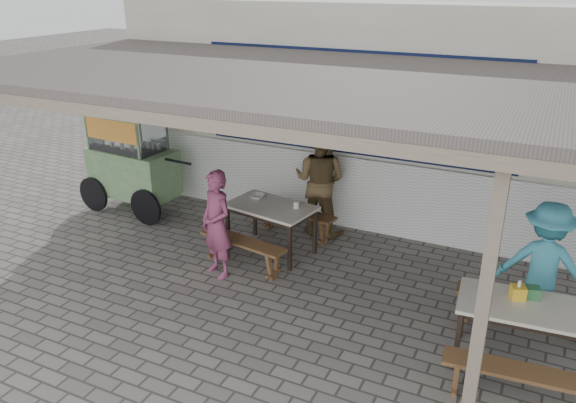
# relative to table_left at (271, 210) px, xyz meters

# --- Properties ---
(ground) EXTENTS (60.00, 60.00, 0.00)m
(ground) POSITION_rel_table_left_xyz_m (0.90, -1.59, -0.67)
(ground) COLOR slate
(ground) RESTS_ON ground
(back_wall) EXTENTS (9.00, 1.28, 3.50)m
(back_wall) POSITION_rel_table_left_xyz_m (0.90, 1.98, 1.05)
(back_wall) COLOR beige
(back_wall) RESTS_ON ground
(warung_roof) EXTENTS (9.00, 4.21, 2.81)m
(warung_roof) POSITION_rel_table_left_xyz_m (0.92, -0.70, 2.04)
(warung_roof) COLOR #4E4643
(warung_roof) RESTS_ON ground
(table_left) EXTENTS (1.36, 0.96, 0.75)m
(table_left) POSITION_rel_table_left_xyz_m (0.00, 0.00, 0.00)
(table_left) COLOR beige
(table_left) RESTS_ON ground
(bench_left_street) EXTENTS (1.38, 0.50, 0.45)m
(bench_left_street) POSITION_rel_table_left_xyz_m (-0.11, -0.65, -0.34)
(bench_left_street) COLOR brown
(bench_left_street) RESTS_ON ground
(bench_left_wall) EXTENTS (1.38, 0.50, 0.45)m
(bench_left_wall) POSITION_rel_table_left_xyz_m (0.11, 0.65, -0.34)
(bench_left_wall) COLOR brown
(bench_left_wall) RESTS_ON ground
(table_right) EXTENTS (1.53, 0.85, 0.75)m
(table_right) POSITION_rel_table_left_xyz_m (3.65, -1.22, 0.00)
(table_right) COLOR beige
(table_right) RESTS_ON ground
(bench_right_street) EXTENTS (1.59, 0.41, 0.45)m
(bench_right_street) POSITION_rel_table_left_xyz_m (3.70, -1.91, -0.33)
(bench_right_street) COLOR brown
(bench_right_street) RESTS_ON ground
(bench_right_wall) EXTENTS (1.59, 0.41, 0.45)m
(bench_right_wall) POSITION_rel_table_left_xyz_m (3.59, -0.54, -0.33)
(bench_right_wall) COLOR brown
(bench_right_wall) RESTS_ON ground
(vendor_cart) EXTENTS (2.21, 0.93, 1.73)m
(vendor_cart) POSITION_rel_table_left_xyz_m (-2.92, 0.42, 0.27)
(vendor_cart) COLOR #7E9E69
(vendor_cart) RESTS_ON ground
(patron_street_side) EXTENTS (0.65, 0.55, 1.51)m
(patron_street_side) POSITION_rel_table_left_xyz_m (-0.34, -0.92, 0.09)
(patron_street_side) COLOR #7E3656
(patron_street_side) RESTS_ON ground
(patron_wall_side) EXTENTS (0.87, 0.68, 1.76)m
(patron_wall_side) POSITION_rel_table_left_xyz_m (0.37, 0.96, 0.21)
(patron_wall_side) COLOR brown
(patron_wall_side) RESTS_ON ground
(patron_right_table) EXTENTS (1.01, 0.60, 1.54)m
(patron_right_table) POSITION_rel_table_left_xyz_m (3.69, -0.27, 0.10)
(patron_right_table) COLOR teal
(patron_right_table) RESTS_ON ground
(tissue_box) EXTENTS (0.18, 0.18, 0.14)m
(tissue_box) POSITION_rel_table_left_xyz_m (3.48, -1.14, 0.15)
(tissue_box) COLOR gold
(tissue_box) RESTS_ON table_right
(donation_box) EXTENTS (0.22, 0.17, 0.13)m
(donation_box) POSITION_rel_table_left_xyz_m (3.59, -1.06, 0.14)
(donation_box) COLOR #306E41
(donation_box) RESTS_ON table_right
(condiment_jar) EXTENTS (0.09, 0.09, 0.10)m
(condiment_jar) POSITION_rel_table_left_xyz_m (0.37, 0.08, 0.13)
(condiment_jar) COLOR silver
(condiment_jar) RESTS_ON table_left
(condiment_bowl) EXTENTS (0.23, 0.23, 0.05)m
(condiment_bowl) POSITION_rel_table_left_xyz_m (-0.32, 0.18, 0.11)
(condiment_bowl) COLOR silver
(condiment_bowl) RESTS_ON table_left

